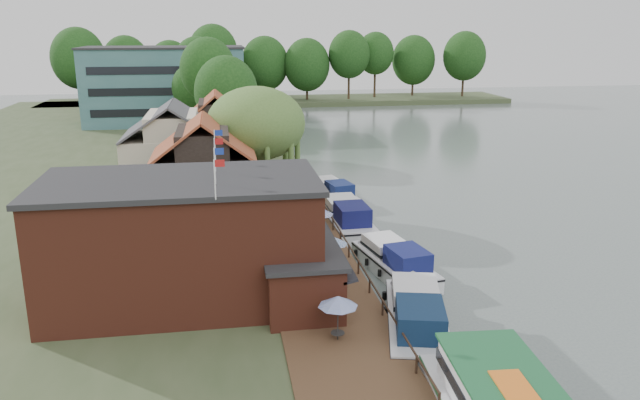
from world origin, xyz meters
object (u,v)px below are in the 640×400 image
cruiser_2 (346,214)px  cruiser_3 (333,190)px  umbrella_1 (336,288)px  umbrella_6 (302,213)px  cruiser_1 (395,257)px  cruiser_0 (417,312)px  hotel_block (166,85)px  cottage_b (174,149)px  pub (218,239)px  umbrella_5 (318,223)px  umbrella_2 (315,266)px  willow (257,146)px  umbrella_3 (331,253)px  umbrella_4 (310,238)px  cottage_a (204,171)px  cottage_c (217,132)px  umbrella_0 (338,318)px

cruiser_2 → cruiser_3: (0.47, 8.83, -0.22)m
umbrella_1 → umbrella_6: bearing=89.9°
cruiser_1 → cruiser_3: 18.87m
cruiser_0 → cruiser_3: (0.36, 27.55, -0.22)m
hotel_block → umbrella_1: (14.37, -73.65, -4.86)m
cottage_b → pub: bearing=-80.9°
umbrella_5 → cruiser_2: umbrella_5 is taller
cottage_b → umbrella_2: 26.17m
umbrella_2 → cruiser_3: (5.16, 22.28, -1.18)m
willow → umbrella_2: size_ratio=4.34×
willow → cruiser_3: willow is taller
umbrella_3 → umbrella_4: bearing=105.6°
hotel_block → willow: 52.29m
umbrella_2 → umbrella_6: 11.12m
cottage_b → cruiser_1: size_ratio=0.97×
pub → cruiser_1: bearing=20.2°
cruiser_0 → cruiser_1: 8.78m
hotel_block → cruiser_0: hotel_block is taller
willow → cruiser_2: size_ratio=0.97×
umbrella_6 → cruiser_0: 16.91m
cottage_b → cruiser_3: 15.57m
hotel_block → umbrella_3: bearing=-77.6°
cruiser_1 → umbrella_3: bearing=-172.8°
willow → umbrella_3: (3.54, -17.18, -3.93)m
umbrella_2 → umbrella_3: (1.31, 1.93, 0.00)m
pub → cottage_b: bearing=99.1°
pub → cruiser_0: 11.88m
pub → cruiser_1: pub is taller
cottage_a → cruiser_3: bearing=34.5°
umbrella_5 → cruiser_1: 6.87m
umbrella_4 → cruiser_2: (4.25, 8.41, -0.96)m
cruiser_0 → umbrella_5: bearing=117.4°
cruiser_1 → cottage_a: bearing=129.6°
cottage_a → cruiser_3: cottage_a is taller
cottage_c → umbrella_2: (5.73, -33.12, -2.96)m
cruiser_0 → cruiser_1: size_ratio=1.09×
hotel_block → umbrella_0: size_ratio=10.69×
cottage_c → umbrella_2: 33.74m
cottage_c → cruiser_0: size_ratio=0.79×
pub → cruiser_3: 25.84m
cruiser_2 → umbrella_0: bearing=-104.7°
cottage_b → umbrella_3: 24.95m
hotel_block → cruiser_3: bearing=-68.4°
cottage_a → umbrella_6: (7.39, -3.01, -2.96)m
willow → umbrella_1: willow is taller
umbrella_3 → cruiser_0: 8.06m
cottage_c → umbrella_5: 25.84m
cottage_b → willow: willow is taller
willow → umbrella_3: bearing=-78.3°
pub → cruiser_1: (11.75, 4.31, -3.45)m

